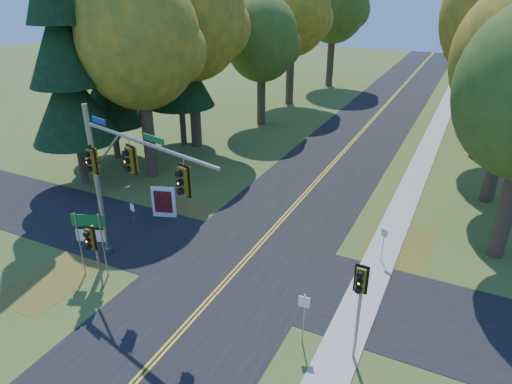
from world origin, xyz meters
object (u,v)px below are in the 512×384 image
at_px(east_signal_pole, 360,290).
at_px(traffic_mast, 119,174).
at_px(info_kiosk, 164,202).
at_px(route_sign_cluster, 89,232).

bearing_deg(east_signal_pole, traffic_mast, 177.34).
height_order(traffic_mast, east_signal_pole, traffic_mast).
relative_size(traffic_mast, info_kiosk, 4.40).
xyz_separation_m(traffic_mast, route_sign_cluster, (-1.25, -1.14, -2.74)).
height_order(east_signal_pole, info_kiosk, east_signal_pole).
height_order(east_signal_pole, route_sign_cluster, east_signal_pole).
relative_size(east_signal_pole, route_sign_cluster, 1.29).
bearing_deg(info_kiosk, traffic_mast, -89.54).
relative_size(traffic_mast, east_signal_pole, 1.96).
distance_m(traffic_mast, route_sign_cluster, 3.22).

